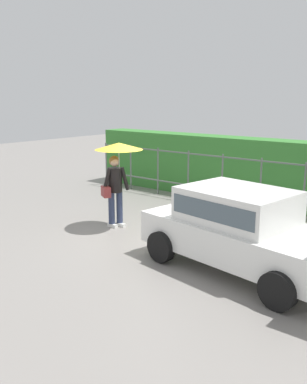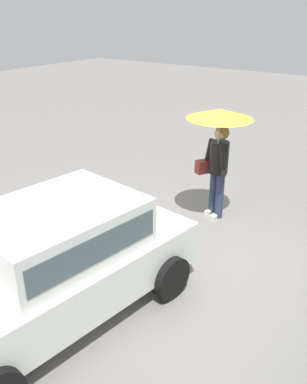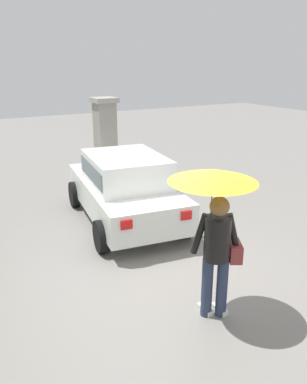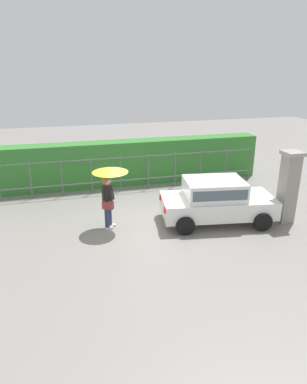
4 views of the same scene
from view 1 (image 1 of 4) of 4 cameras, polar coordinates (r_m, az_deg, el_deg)
name	(u,v)px [view 1 (image 1 of 4)]	position (r m, az deg, el deg)	size (l,w,h in m)	color
ground_plane	(157,235)	(9.61, 0.54, -5.87)	(40.00, 40.00, 0.00)	gray
car	(240,226)	(7.72, 11.72, -4.61)	(3.91, 2.28, 1.48)	white
pedestrian	(117,164)	(9.90, -5.01, 3.83)	(1.13, 1.13, 2.04)	#2D3856
fence_section	(241,180)	(11.85, 11.77, 1.58)	(10.67, 0.05, 1.50)	#59605B
hedge_row	(256,171)	(12.64, 13.78, 2.76)	(11.62, 0.90, 1.90)	#387F33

